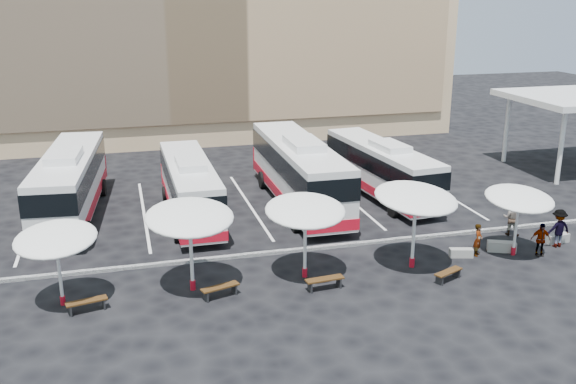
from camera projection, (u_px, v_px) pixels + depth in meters
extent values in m
plane|color=black|center=(284.00, 257.00, 29.92)|extent=(120.00, 120.00, 0.00)
cylinder|color=silver|center=(561.00, 148.00, 40.60)|extent=(0.30, 0.30, 4.80)
cylinder|color=silver|center=(507.00, 129.00, 46.13)|extent=(0.30, 0.30, 4.80)
cube|color=black|center=(281.00, 252.00, 30.36)|extent=(34.00, 0.25, 0.15)
cube|color=white|center=(30.00, 223.00, 34.33)|extent=(0.15, 12.00, 0.01)
cube|color=white|center=(144.00, 213.00, 35.81)|extent=(0.15, 12.00, 0.01)
cube|color=white|center=(249.00, 205.00, 37.29)|extent=(0.15, 12.00, 0.01)
cube|color=white|center=(346.00, 196.00, 38.78)|extent=(0.15, 12.00, 0.01)
cube|color=white|center=(436.00, 189.00, 40.26)|extent=(0.15, 12.00, 0.01)
cube|color=silver|center=(70.00, 182.00, 34.92)|extent=(3.60, 12.17, 3.00)
cube|color=black|center=(69.00, 171.00, 34.74)|extent=(3.66, 12.24, 1.10)
cube|color=#B60D1E|center=(72.00, 201.00, 35.25)|extent=(3.66, 12.24, 0.55)
cube|color=#B60D1E|center=(85.00, 167.00, 40.78)|extent=(2.57, 0.44, 1.40)
cube|color=silver|center=(64.00, 156.00, 33.47)|extent=(1.87, 3.13, 0.40)
cylinder|color=black|center=(60.00, 190.00, 38.44)|extent=(0.44, 1.03, 1.00)
cylinder|color=black|center=(103.00, 188.00, 38.84)|extent=(0.44, 1.03, 1.00)
cylinder|color=black|center=(34.00, 234.00, 31.39)|extent=(0.44, 1.03, 1.00)
cylinder|color=black|center=(87.00, 231.00, 31.79)|extent=(0.44, 1.03, 1.00)
cube|color=silver|center=(190.00, 186.00, 34.81)|extent=(2.26, 10.72, 2.68)
cube|color=black|center=(189.00, 177.00, 34.65)|extent=(2.32, 10.78, 0.98)
cube|color=#B60D1E|center=(191.00, 203.00, 35.11)|extent=(2.32, 10.78, 0.49)
cube|color=#B60D1E|center=(180.00, 173.00, 39.95)|extent=(2.29, 0.19, 1.25)
cube|color=silver|center=(190.00, 163.00, 33.54)|extent=(1.44, 2.68, 0.36)
cylinder|color=black|center=(165.00, 194.00, 37.80)|extent=(0.32, 0.89, 0.89)
cylinder|color=black|center=(203.00, 191.00, 38.36)|extent=(0.32, 0.89, 0.89)
cylinder|color=black|center=(177.00, 233.00, 31.63)|extent=(0.32, 0.89, 0.89)
cylinder|color=black|center=(222.00, 229.00, 32.19)|extent=(0.32, 0.89, 0.89)
cube|color=silver|center=(299.00, 170.00, 36.76)|extent=(2.74, 12.73, 3.18)
cube|color=black|center=(299.00, 159.00, 36.57)|extent=(2.81, 12.79, 1.17)
cube|color=#B60D1E|center=(299.00, 189.00, 37.11)|extent=(2.81, 12.79, 0.58)
cube|color=#B60D1E|center=(273.00, 157.00, 42.87)|extent=(2.71, 0.23, 1.48)
cube|color=silver|center=(304.00, 143.00, 35.25)|extent=(1.72, 3.19, 0.42)
cylinder|color=black|center=(263.00, 180.00, 40.33)|extent=(0.38, 1.06, 1.06)
cylinder|color=black|center=(303.00, 177.00, 40.96)|extent=(0.38, 1.06, 1.06)
cylinder|color=black|center=(296.00, 222.00, 32.99)|extent=(0.38, 1.06, 1.06)
cylinder|color=black|center=(344.00, 217.00, 33.62)|extent=(0.38, 1.06, 1.06)
cube|color=silver|center=(381.00, 168.00, 38.38)|extent=(3.26, 11.03, 2.72)
cube|color=black|center=(382.00, 159.00, 38.21)|extent=(3.32, 11.09, 1.00)
cube|color=#B60D1E|center=(381.00, 184.00, 38.67)|extent=(3.32, 11.09, 0.50)
cube|color=#B60D1E|center=(343.00, 158.00, 43.44)|extent=(2.33, 0.40, 1.27)
cube|color=silver|center=(390.00, 146.00, 37.11)|extent=(1.69, 2.84, 0.36)
cylinder|color=black|center=(341.00, 177.00, 41.23)|extent=(0.40, 0.93, 0.91)
cylinder|color=black|center=(373.00, 174.00, 41.98)|extent=(0.40, 0.93, 0.91)
cylinder|color=black|center=(393.00, 209.00, 35.15)|extent=(0.40, 0.93, 0.91)
cylinder|color=black|center=(429.00, 204.00, 35.90)|extent=(0.40, 0.93, 0.91)
cylinder|color=silver|center=(60.00, 273.00, 24.96)|extent=(0.15, 0.15, 2.76)
cylinder|color=#B60D1E|center=(63.00, 300.00, 25.32)|extent=(0.24, 0.24, 0.37)
ellipsoid|color=white|center=(56.00, 239.00, 24.53)|extent=(3.75, 3.78, 0.95)
cylinder|color=silver|center=(191.00, 254.00, 26.19)|extent=(0.16, 0.16, 3.15)
cylinder|color=#B60D1E|center=(193.00, 285.00, 26.60)|extent=(0.25, 0.25, 0.42)
ellipsoid|color=white|center=(190.00, 217.00, 25.70)|extent=(3.90, 3.95, 1.08)
cylinder|color=silver|center=(305.00, 245.00, 27.41)|extent=(0.15, 0.15, 3.01)
cylinder|color=#B60D1E|center=(305.00, 272.00, 27.80)|extent=(0.23, 0.23, 0.40)
ellipsoid|color=white|center=(305.00, 210.00, 26.95)|extent=(3.57, 3.62, 1.03)
cylinder|color=silver|center=(414.00, 234.00, 28.38)|extent=(0.20, 0.20, 3.21)
cylinder|color=#B60D1E|center=(412.00, 262.00, 28.80)|extent=(0.31, 0.31, 0.43)
ellipsoid|color=white|center=(416.00, 198.00, 27.89)|extent=(4.76, 4.78, 1.10)
cylinder|color=silver|center=(516.00, 227.00, 29.79)|extent=(0.13, 0.13, 2.74)
cylinder|color=#B60D1E|center=(513.00, 251.00, 30.14)|extent=(0.21, 0.21, 0.37)
ellipsoid|color=white|center=(519.00, 198.00, 29.37)|extent=(3.25, 3.29, 0.94)
cube|color=#331E0B|center=(87.00, 301.00, 24.69)|extent=(1.62, 0.74, 0.06)
cube|color=black|center=(70.00, 310.00, 24.49)|extent=(0.15, 0.40, 0.42)
cube|color=black|center=(104.00, 303.00, 25.03)|extent=(0.15, 0.40, 0.42)
cube|color=#331E0B|center=(220.00, 287.00, 25.86)|extent=(1.65, 0.88, 0.06)
cube|color=black|center=(206.00, 296.00, 25.60)|extent=(0.18, 0.40, 0.42)
cube|color=black|center=(234.00, 289.00, 26.25)|extent=(0.18, 0.40, 0.42)
cube|color=#331E0B|center=(325.00, 279.00, 26.54)|extent=(1.67, 0.58, 0.07)
cube|color=black|center=(310.00, 287.00, 26.40)|extent=(0.10, 0.42, 0.44)
cube|color=black|center=(339.00, 282.00, 26.83)|extent=(0.10, 0.42, 0.44)
cube|color=#331E0B|center=(448.00, 272.00, 27.35)|extent=(1.50, 0.96, 0.06)
cube|color=black|center=(439.00, 280.00, 27.06)|extent=(0.21, 0.36, 0.39)
cube|color=black|center=(457.00, 273.00, 27.77)|extent=(0.21, 0.36, 0.39)
cube|color=gray|center=(461.00, 253.00, 29.89)|extent=(1.14, 0.64, 0.40)
cube|color=gray|center=(502.00, 247.00, 30.51)|extent=(1.37, 0.93, 0.49)
cube|color=gray|center=(558.00, 239.00, 31.57)|extent=(1.21, 0.54, 0.44)
imported|color=black|center=(478.00, 240.00, 29.90)|extent=(0.65, 0.67, 1.55)
imported|color=black|center=(513.00, 218.00, 32.38)|extent=(1.11, 1.09, 1.80)
imported|color=black|center=(541.00, 240.00, 29.87)|extent=(1.00, 0.61, 1.60)
imported|color=black|center=(558.00, 228.00, 30.89)|extent=(1.24, 0.73, 1.90)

